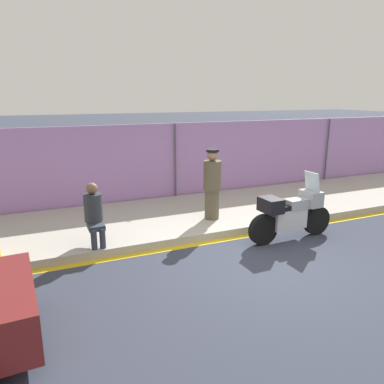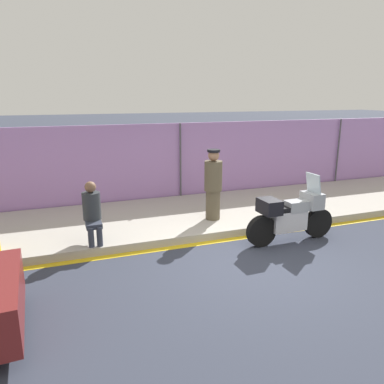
# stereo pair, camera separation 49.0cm
# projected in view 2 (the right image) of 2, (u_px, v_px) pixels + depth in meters

# --- Properties ---
(ground_plane) EXTENTS (120.00, 120.00, 0.00)m
(ground_plane) POSITION_uv_depth(u_px,v_px,m) (258.00, 264.00, 7.01)
(ground_plane) COLOR #333847
(sidewalk) EXTENTS (42.09, 3.21, 0.17)m
(sidewalk) POSITION_uv_depth(u_px,v_px,m) (200.00, 214.00, 9.69)
(sidewalk) COLOR #ADA89E
(sidewalk) RESTS_ON ground_plane
(curb_paint_stripe) EXTENTS (42.09, 0.18, 0.01)m
(curb_paint_stripe) POSITION_uv_depth(u_px,v_px,m) (228.00, 240.00, 8.18)
(curb_paint_stripe) COLOR gold
(curb_paint_stripe) RESTS_ON ground_plane
(storefront_fence) EXTENTS (39.99, 0.17, 2.30)m
(storefront_fence) POSITION_uv_depth(u_px,v_px,m) (179.00, 163.00, 10.97)
(storefront_fence) COLOR #AD7FC6
(storefront_fence) RESTS_ON ground_plane
(motorcycle) EXTENTS (2.11, 0.53, 1.46)m
(motorcycle) POSITION_uv_depth(u_px,v_px,m) (291.00, 215.00, 7.95)
(motorcycle) COLOR black
(motorcycle) RESTS_ON ground_plane
(officer_standing) EXTENTS (0.42, 0.42, 1.68)m
(officer_standing) POSITION_uv_depth(u_px,v_px,m) (213.00, 184.00, 8.82)
(officer_standing) COLOR brown
(officer_standing) RESTS_ON sidewalk
(person_seated_on_curb) EXTENTS (0.36, 0.63, 1.23)m
(person_seated_on_curb) POSITION_uv_depth(u_px,v_px,m) (92.00, 209.00, 7.51)
(person_seated_on_curb) COLOR #2D3342
(person_seated_on_curb) RESTS_ON sidewalk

